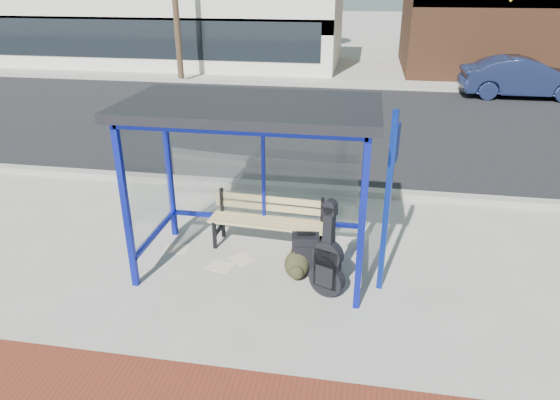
% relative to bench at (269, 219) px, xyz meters
% --- Properties ---
extents(ground, '(120.00, 120.00, 0.00)m').
position_rel_bench_xyz_m(ground, '(-0.10, -0.61, -0.48)').
color(ground, '#B2ADA0').
rests_on(ground, ground).
extents(curb_near, '(60.00, 0.25, 0.12)m').
position_rel_bench_xyz_m(curb_near, '(-0.10, 2.29, -0.42)').
color(curb_near, gray).
rests_on(curb_near, ground).
extents(street_asphalt, '(60.00, 10.00, 0.00)m').
position_rel_bench_xyz_m(street_asphalt, '(-0.10, 7.39, -0.48)').
color(street_asphalt, black).
rests_on(street_asphalt, ground).
extents(curb_far, '(60.00, 0.25, 0.12)m').
position_rel_bench_xyz_m(curb_far, '(-0.10, 12.49, -0.42)').
color(curb_far, gray).
rests_on(curb_far, ground).
extents(far_sidewalk, '(60.00, 4.00, 0.01)m').
position_rel_bench_xyz_m(far_sidewalk, '(-0.10, 14.39, -0.48)').
color(far_sidewalk, '#B2ADA0').
rests_on(far_sidewalk, ground).
extents(bus_shelter, '(3.30, 1.80, 2.42)m').
position_rel_bench_xyz_m(bus_shelter, '(-0.10, -0.54, 1.59)').
color(bus_shelter, '#0E199B').
rests_on(bus_shelter, ground).
extents(storefront_white, '(18.00, 6.04, 4.00)m').
position_rel_bench_xyz_m(storefront_white, '(-9.10, 17.37, 1.52)').
color(storefront_white, silver).
rests_on(storefront_white, ground).
extents(bench, '(1.83, 0.56, 0.85)m').
position_rel_bench_xyz_m(bench, '(0.00, 0.00, 0.00)').
color(bench, black).
rests_on(bench, ground).
extents(guitar_bag, '(0.49, 0.31, 1.30)m').
position_rel_bench_xyz_m(guitar_bag, '(1.00, -1.15, -0.01)').
color(guitar_bag, black).
rests_on(guitar_bag, ground).
extents(suitcase, '(0.40, 0.29, 0.66)m').
position_rel_bench_xyz_m(suitcase, '(0.65, -0.67, -0.18)').
color(suitcase, black).
rests_on(suitcase, ground).
extents(backpack, '(0.38, 0.35, 0.41)m').
position_rel_bench_xyz_m(backpack, '(0.55, -0.82, -0.29)').
color(backpack, '#282816').
rests_on(backpack, ground).
extents(sign_post, '(0.13, 0.31, 2.46)m').
position_rel_bench_xyz_m(sign_post, '(1.70, -0.87, 0.90)').
color(sign_post, navy).
rests_on(sign_post, ground).
extents(newspaper_a, '(0.40, 0.33, 0.01)m').
position_rel_bench_xyz_m(newspaper_a, '(-1.40, -0.34, -0.48)').
color(newspaper_a, white).
rests_on(newspaper_a, ground).
extents(newspaper_b, '(0.44, 0.43, 0.01)m').
position_rel_bench_xyz_m(newspaper_b, '(-0.33, -0.48, -0.48)').
color(newspaper_b, white).
rests_on(newspaper_b, ground).
extents(newspaper_c, '(0.42, 0.36, 0.01)m').
position_rel_bench_xyz_m(newspaper_c, '(-0.59, -0.71, -0.48)').
color(newspaper_c, white).
rests_on(newspaper_c, ground).
extents(parked_car, '(4.19, 1.54, 1.37)m').
position_rel_bench_xyz_m(parked_car, '(6.68, 11.90, 0.20)').
color(parked_car, '#172042').
rests_on(parked_car, ground).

